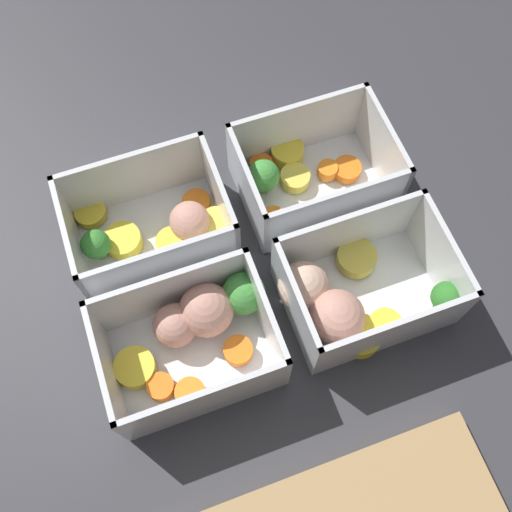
% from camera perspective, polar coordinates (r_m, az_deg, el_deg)
% --- Properties ---
extents(ground_plane, '(4.00, 4.00, 0.00)m').
position_cam_1_polar(ground_plane, '(0.59, -0.00, -1.05)').
color(ground_plane, '#38383D').
extents(container_near_left, '(0.16, 0.13, 0.08)m').
position_cam_1_polar(container_near_left, '(0.61, 5.03, 7.65)').
color(container_near_left, white).
rests_on(container_near_left, ground_plane).
extents(container_near_right, '(0.16, 0.12, 0.08)m').
position_cam_1_polar(container_near_right, '(0.59, -9.47, 2.68)').
color(container_near_right, white).
rests_on(container_near_right, ground_plane).
extents(container_far_left, '(0.17, 0.12, 0.08)m').
position_cam_1_polar(container_far_left, '(0.55, 9.06, -3.74)').
color(container_far_left, white).
rests_on(container_far_left, ground_plane).
extents(container_far_right, '(0.16, 0.12, 0.08)m').
position_cam_1_polar(container_far_right, '(0.54, -5.71, -7.24)').
color(container_far_right, white).
rests_on(container_far_right, ground_plane).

